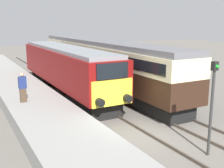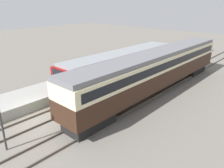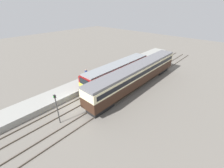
# 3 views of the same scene
# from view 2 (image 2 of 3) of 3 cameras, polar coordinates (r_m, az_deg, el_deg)

# --- Properties ---
(ground_plane) EXTENTS (120.00, 120.00, 0.00)m
(ground_plane) POSITION_cam_2_polar(r_m,az_deg,el_deg) (17.32, -18.40, -8.96)
(ground_plane) COLOR slate
(platform_left) EXTENTS (3.50, 50.00, 0.85)m
(platform_left) POSITION_cam_2_polar(r_m,az_deg,el_deg) (23.85, -5.97, 1.31)
(platform_left) COLOR gray
(platform_left) RESTS_ON ground_plane
(rails_near_track) EXTENTS (1.51, 60.00, 0.14)m
(rails_near_track) POSITION_cam_2_polar(r_m,az_deg,el_deg) (19.83, -5.93, -3.87)
(rails_near_track) COLOR #4C4238
(rails_near_track) RESTS_ON ground_plane
(rails_far_track) EXTENTS (1.50, 60.00, 0.14)m
(rails_far_track) POSITION_cam_2_polar(r_m,az_deg,el_deg) (17.68, 1.56, -6.93)
(rails_far_track) COLOR #4C4238
(rails_far_track) RESTS_ON ground_plane
(locomotive) EXTENTS (2.70, 15.44, 3.65)m
(locomotive) POSITION_cam_2_polar(r_m,az_deg,el_deg) (22.30, 2.74, 4.46)
(locomotive) COLOR black
(locomotive) RESTS_ON ground_plane
(passenger_carriage) EXTENTS (2.75, 21.68, 3.99)m
(passenger_carriage) POSITION_cam_2_polar(r_m,az_deg,el_deg) (21.10, 11.61, 4.18)
(passenger_carriage) COLOR black
(passenger_carriage) RESTS_ON ground_plane
(person_on_platform) EXTENTS (0.44, 0.26, 1.76)m
(person_on_platform) POSITION_cam_2_polar(r_m,az_deg,el_deg) (22.63, -11.63, 3.40)
(person_on_platform) COLOR #473828
(person_on_platform) RESTS_ON platform_left
(signal_post) EXTENTS (0.24, 0.28, 3.96)m
(signal_post) POSITION_cam_2_polar(r_m,az_deg,el_deg) (13.77, -27.29, -7.14)
(signal_post) COLOR #333333
(signal_post) RESTS_ON ground_plane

